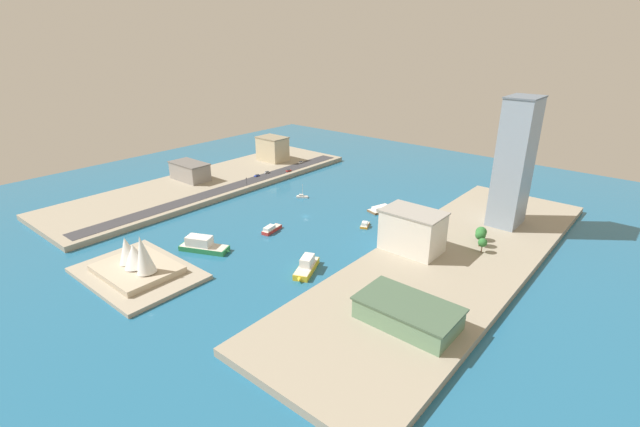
# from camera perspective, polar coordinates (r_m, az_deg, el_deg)

# --- Properties ---
(ground_plane) EXTENTS (440.00, 440.00, 0.00)m
(ground_plane) POSITION_cam_1_polar(r_m,az_deg,el_deg) (283.56, -1.84, -0.36)
(ground_plane) COLOR #23668E
(quay_west) EXTENTS (70.00, 240.00, 3.49)m
(quay_west) POSITION_cam_1_polar(r_m,az_deg,el_deg) (234.96, 16.38, -5.82)
(quay_west) COLOR #9E937F
(quay_west) RESTS_ON ground_plane
(quay_east) EXTENTS (70.00, 240.00, 3.49)m
(quay_east) POSITION_cam_1_polar(r_m,az_deg,el_deg) (352.26, -13.85, 3.82)
(quay_east) COLOR #9E937F
(quay_east) RESTS_ON ground_plane
(peninsula_point) EXTENTS (60.40, 42.25, 2.00)m
(peninsula_point) POSITION_cam_1_polar(r_m,az_deg,el_deg) (232.99, -22.20, -7.08)
(peninsula_point) COLOR #A89E89
(peninsula_point) RESTS_ON ground_plane
(road_strip) EXTENTS (12.84, 228.00, 0.15)m
(road_strip) POSITION_cam_1_polar(r_m,az_deg,el_deg) (333.08, -11.36, 3.32)
(road_strip) COLOR #38383D
(road_strip) RESTS_ON quay_east
(tugboat_red) EXTENTS (7.12, 16.18, 4.02)m
(tugboat_red) POSITION_cam_1_polar(r_m,az_deg,el_deg) (262.83, -6.22, -1.98)
(tugboat_red) COLOR red
(tugboat_red) RESTS_ON ground_plane
(ferry_yellow_fast) EXTENTS (15.01, 23.02, 7.30)m
(ferry_yellow_fast) POSITION_cam_1_polar(r_m,az_deg,el_deg) (218.79, -1.73, -6.76)
(ferry_yellow_fast) COLOR yellow
(ferry_yellow_fast) RESTS_ON ground_plane
(barge_flat_brown) EXTENTS (14.83, 25.15, 3.32)m
(barge_flat_brown) POSITION_cam_1_polar(r_m,az_deg,el_deg) (296.06, 8.13, 0.66)
(barge_flat_brown) COLOR brown
(barge_flat_brown) RESTS_ON ground_plane
(water_taxi_orange) EXTENTS (7.66, 10.34, 3.31)m
(water_taxi_orange) POSITION_cam_1_polar(r_m,az_deg,el_deg) (269.44, 5.74, -1.43)
(water_taxi_orange) COLOR orange
(water_taxi_orange) RESTS_ON ground_plane
(sailboat_small_white) EXTENTS (8.32, 6.65, 9.99)m
(sailboat_small_white) POSITION_cam_1_polar(r_m,az_deg,el_deg) (315.50, -2.29, 2.18)
(sailboat_small_white) COLOR white
(sailboat_small_white) RESTS_ON ground_plane
(ferry_green_doubledeck) EXTENTS (27.82, 18.69, 7.86)m
(ferry_green_doubledeck) POSITION_cam_1_polar(r_m,az_deg,el_deg) (246.62, -14.76, -3.92)
(ferry_green_doubledeck) COLOR #2D8C4C
(ferry_green_doubledeck) RESTS_ON ground_plane
(carpark_squat_concrete) EXTENTS (31.64, 17.15, 13.32)m
(carpark_squat_concrete) POSITION_cam_1_polar(r_m,az_deg,el_deg) (356.55, -16.26, 5.22)
(carpark_squat_concrete) COLOR gray
(carpark_squat_concrete) RESTS_ON quay_east
(tower_tall_glass) EXTENTS (16.75, 22.91, 73.37)m
(tower_tall_glass) POSITION_cam_1_polar(r_m,az_deg,el_deg) (275.02, 23.54, 5.93)
(tower_tall_glass) COLOR #8C9EB2
(tower_tall_glass) RESTS_ON quay_west
(hotel_broad_white) EXTENTS (30.53, 19.96, 21.49)m
(hotel_broad_white) POSITION_cam_1_polar(r_m,az_deg,el_deg) (233.05, 11.69, -2.16)
(hotel_broad_white) COLOR silver
(hotel_broad_white) RESTS_ON quay_west
(office_block_beige) EXTENTS (24.93, 18.58, 20.72)m
(office_block_beige) POSITION_cam_1_polar(r_m,az_deg,el_deg) (397.93, -6.08, 8.23)
(office_block_beige) COLOR #C6B793
(office_block_beige) RESTS_ON quay_east
(terminal_long_green) EXTENTS (39.01, 22.24, 8.91)m
(terminal_long_green) POSITION_cam_1_polar(r_m,az_deg,el_deg) (179.31, 11.11, -12.32)
(terminal_long_green) COLOR slate
(terminal_long_green) RESTS_ON quay_west
(van_white) EXTENTS (1.93, 4.99, 1.56)m
(van_white) POSITION_cam_1_polar(r_m,az_deg,el_deg) (388.31, -2.49, 6.54)
(van_white) COLOR black
(van_white) RESTS_ON road_strip
(sedan_silver) EXTENTS (1.96, 4.82, 1.50)m
(sedan_silver) POSITION_cam_1_polar(r_m,az_deg,el_deg) (361.79, -6.78, 5.24)
(sedan_silver) COLOR black
(sedan_silver) RESTS_ON road_strip
(hatchback_blue) EXTENTS (2.15, 4.68, 1.42)m
(hatchback_blue) POSITION_cam_1_polar(r_m,az_deg,el_deg) (354.86, -8.05, 4.83)
(hatchback_blue) COLOR black
(hatchback_blue) RESTS_ON road_strip
(pickup_red) EXTENTS (2.17, 4.83, 1.46)m
(pickup_red) POSITION_cam_1_polar(r_m,az_deg,el_deg) (365.16, -4.03, 5.49)
(pickup_red) COLOR black
(pickup_red) RESTS_ON road_strip
(traffic_light_waterfront) EXTENTS (0.36, 0.36, 6.50)m
(traffic_light_waterfront) POSITION_cam_1_polar(r_m,az_deg,el_deg) (331.86, -9.36, 4.17)
(traffic_light_waterfront) COLOR black
(traffic_light_waterfront) RESTS_ON quay_east
(opera_landmark) EXTENTS (37.71, 29.88, 21.43)m
(opera_landmark) POSITION_cam_1_polar(r_m,az_deg,el_deg) (229.36, -22.39, -5.56)
(opera_landmark) COLOR #BCAD93
(opera_landmark) RESTS_ON peninsula_point
(park_tree_cluster) EXTENTS (11.29, 18.98, 9.29)m
(park_tree_cluster) POSITION_cam_1_polar(r_m,az_deg,el_deg) (250.48, 19.86, -2.62)
(park_tree_cluster) COLOR brown
(park_tree_cluster) RESTS_ON quay_west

